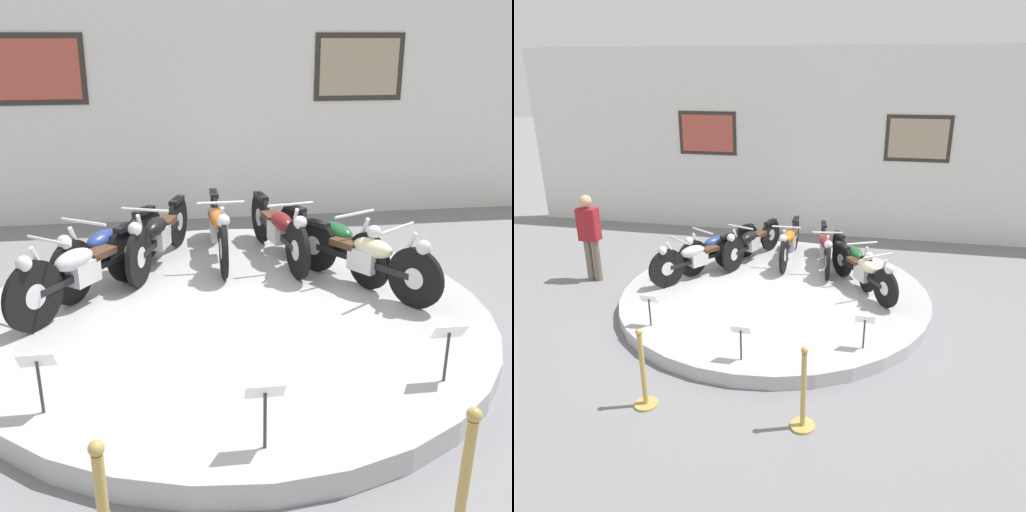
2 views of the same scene
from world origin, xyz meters
TOP-DOWN VIEW (x-y plane):
  - ground_plane at (0.00, 0.00)m, footprint 60.00×60.00m
  - display_platform at (0.00, 0.00)m, footprint 5.17×5.17m
  - back_wall at (0.00, 3.93)m, footprint 14.00×0.22m
  - motorcycle_silver at (-1.46, 0.26)m, footprint 1.24×1.67m
  - motorcycle_blue at (-1.25, 0.86)m, footprint 1.09×1.76m
  - motorcycle_black at (-0.72, 1.29)m, footprint 0.75×1.91m
  - motorcycle_orange at (0.00, 1.44)m, footprint 0.54×2.03m
  - motorcycle_maroon at (0.71, 1.28)m, footprint 0.54×1.99m
  - motorcycle_green at (1.25, 0.85)m, footprint 0.86×1.82m
  - motorcycle_cream at (1.46, 0.26)m, footprint 1.16×1.66m
  - info_placard_front_left at (-1.54, -1.62)m, footprint 0.26×0.11m
  - info_placard_front_centre at (0.00, -2.23)m, footprint 0.26×0.11m
  - info_placard_front_right at (1.54, -1.62)m, footprint 0.26×0.11m
  - visitor_standing at (-3.51, 0.20)m, footprint 0.36×0.22m
  - stanchion_post_left_of_entry at (-0.94, -3.11)m, footprint 0.28×0.28m
  - stanchion_post_right_of_entry at (0.94, -3.11)m, footprint 0.28×0.28m

SIDE VIEW (x-z plane):
  - ground_plane at x=0.00m, z-range 0.00..0.00m
  - display_platform at x=0.00m, z-range 0.00..0.21m
  - stanchion_post_left_of_entry at x=-0.94m, z-range -0.17..0.86m
  - stanchion_post_right_of_entry at x=0.94m, z-range -0.17..0.86m
  - info_placard_front_left at x=-1.54m, z-range 0.32..0.83m
  - info_placard_front_centre at x=0.00m, z-range 0.32..0.83m
  - info_placard_front_right at x=1.54m, z-range 0.32..0.83m
  - motorcycle_green at x=1.25m, z-range 0.19..0.98m
  - motorcycle_cream at x=1.46m, z-range 0.19..0.98m
  - motorcycle_black at x=-0.72m, z-range 0.20..1.00m
  - motorcycle_maroon at x=0.71m, z-range 0.20..1.01m
  - motorcycle_blue at x=-1.25m, z-range 0.20..1.01m
  - motorcycle_silver at x=-1.46m, z-range 0.20..1.02m
  - motorcycle_orange at x=0.00m, z-range 0.20..1.02m
  - visitor_standing at x=-3.51m, z-range 0.11..1.75m
  - back_wall at x=0.00m, z-range 0.00..4.23m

